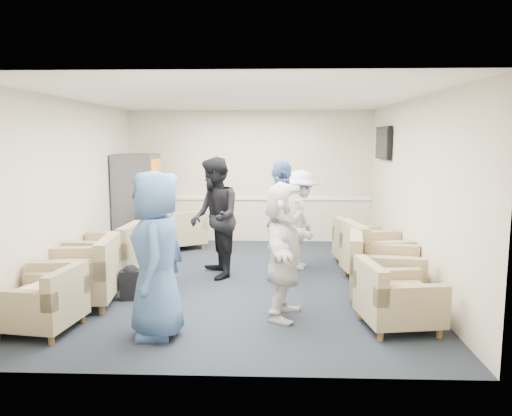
{
  "coord_description": "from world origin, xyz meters",
  "views": [
    {
      "loc": [
        0.49,
        -7.24,
        2.13
      ],
      "look_at": [
        0.22,
        0.2,
        1.09
      ],
      "focal_mm": 35.0,
      "sensor_mm": 36.0,
      "label": 1
    }
  ],
  "objects_px": {
    "armchair_left_near": "(45,305)",
    "armchair_corner": "(182,232)",
    "armchair_left_mid": "(83,277)",
    "armchair_right_midnear": "(380,273)",
    "armchair_right_near": "(394,300)",
    "person_front_right": "(284,250)",
    "person_mid_left": "(166,234)",
    "person_mid_right": "(281,221)",
    "person_back_left": "(215,218)",
    "person_front_left": "(156,255)",
    "armchair_left_far": "(112,257)",
    "vending_machine": "(138,202)",
    "armchair_right_far": "(359,246)",
    "armchair_right_midfar": "(375,257)",
    "person_back_right": "(300,220)"
  },
  "relations": [
    {
      "from": "armchair_left_near",
      "to": "armchair_corner",
      "type": "distance_m",
      "value": 4.34
    },
    {
      "from": "armchair_left_mid",
      "to": "armchair_right_midnear",
      "type": "height_order",
      "value": "armchair_right_midnear"
    },
    {
      "from": "armchair_right_near",
      "to": "person_front_right",
      "type": "xyz_separation_m",
      "value": [
        -1.23,
        0.32,
        0.49
      ]
    },
    {
      "from": "person_mid_left",
      "to": "person_mid_right",
      "type": "bearing_deg",
      "value": 89.44
    },
    {
      "from": "armchair_right_midnear",
      "to": "person_back_left",
      "type": "relative_size",
      "value": 0.57
    },
    {
      "from": "person_front_left",
      "to": "person_mid_left",
      "type": "xyz_separation_m",
      "value": [
        -0.23,
        1.55,
        -0.07
      ]
    },
    {
      "from": "armchair_right_midnear",
      "to": "armchair_corner",
      "type": "height_order",
      "value": "armchair_right_midnear"
    },
    {
      "from": "person_mid_left",
      "to": "person_mid_right",
      "type": "height_order",
      "value": "person_mid_right"
    },
    {
      "from": "armchair_right_near",
      "to": "person_mid_left",
      "type": "height_order",
      "value": "person_mid_left"
    },
    {
      "from": "armchair_left_near",
      "to": "armchair_corner",
      "type": "xyz_separation_m",
      "value": [
        0.74,
        4.27,
        0.01
      ]
    },
    {
      "from": "armchair_left_far",
      "to": "vending_machine",
      "type": "bearing_deg",
      "value": -173.08
    },
    {
      "from": "armchair_left_near",
      "to": "armchair_right_far",
      "type": "relative_size",
      "value": 0.94
    },
    {
      "from": "armchair_left_far",
      "to": "person_mid_left",
      "type": "height_order",
      "value": "person_mid_left"
    },
    {
      "from": "armchair_right_midnear",
      "to": "person_front_left",
      "type": "height_order",
      "value": "person_front_left"
    },
    {
      "from": "armchair_right_midfar",
      "to": "armchair_corner",
      "type": "height_order",
      "value": "armchair_right_midfar"
    },
    {
      "from": "armchair_right_midfar",
      "to": "vending_machine",
      "type": "relative_size",
      "value": 0.59
    },
    {
      "from": "armchair_left_far",
      "to": "armchair_right_far",
      "type": "height_order",
      "value": "armchair_left_far"
    },
    {
      "from": "armchair_left_mid",
      "to": "vending_machine",
      "type": "relative_size",
      "value": 0.56
    },
    {
      "from": "person_back_right",
      "to": "person_mid_right",
      "type": "distance_m",
      "value": 0.82
    },
    {
      "from": "armchair_left_far",
      "to": "person_back_left",
      "type": "distance_m",
      "value": 1.65
    },
    {
      "from": "armchair_right_midnear",
      "to": "person_mid_left",
      "type": "xyz_separation_m",
      "value": [
        -2.9,
        0.26,
        0.46
      ]
    },
    {
      "from": "person_back_left",
      "to": "person_mid_left",
      "type": "bearing_deg",
      "value": -53.98
    },
    {
      "from": "vending_machine",
      "to": "person_front_right",
      "type": "distance_m",
      "value": 4.44
    },
    {
      "from": "armchair_corner",
      "to": "vending_machine",
      "type": "relative_size",
      "value": 0.59
    },
    {
      "from": "armchair_right_midfar",
      "to": "armchair_corner",
      "type": "bearing_deg",
      "value": 47.2
    },
    {
      "from": "armchair_left_near",
      "to": "person_mid_left",
      "type": "relative_size",
      "value": 0.53
    },
    {
      "from": "armchair_right_far",
      "to": "armchair_corner",
      "type": "xyz_separation_m",
      "value": [
        -3.21,
        1.25,
        -0.02
      ]
    },
    {
      "from": "person_front_left",
      "to": "person_mid_right",
      "type": "xyz_separation_m",
      "value": [
        1.37,
        2.17,
        0.01
      ]
    },
    {
      "from": "armchair_left_mid",
      "to": "person_back_right",
      "type": "bearing_deg",
      "value": 118.15
    },
    {
      "from": "armchair_right_far",
      "to": "person_back_left",
      "type": "xyz_separation_m",
      "value": [
        -2.33,
        -0.74,
        0.59
      ]
    },
    {
      "from": "armchair_left_near",
      "to": "armchair_right_near",
      "type": "relative_size",
      "value": 0.95
    },
    {
      "from": "armchair_right_near",
      "to": "armchair_corner",
      "type": "bearing_deg",
      "value": 29.14
    },
    {
      "from": "armchair_corner",
      "to": "person_front_right",
      "type": "bearing_deg",
      "value": 86.15
    },
    {
      "from": "armchair_left_mid",
      "to": "armchair_right_near",
      "type": "relative_size",
      "value": 1.1
    },
    {
      "from": "person_mid_right",
      "to": "armchair_corner",
      "type": "bearing_deg",
      "value": 32.21
    },
    {
      "from": "armchair_left_mid",
      "to": "armchair_left_far",
      "type": "relative_size",
      "value": 1.05
    },
    {
      "from": "armchair_right_far",
      "to": "person_front_right",
      "type": "xyz_separation_m",
      "value": [
        -1.3,
        -2.46,
        0.48
      ]
    },
    {
      "from": "armchair_left_near",
      "to": "person_front_left",
      "type": "distance_m",
      "value": 1.4
    },
    {
      "from": "armchair_left_mid",
      "to": "person_back_right",
      "type": "xyz_separation_m",
      "value": [
        2.87,
        1.96,
        0.44
      ]
    },
    {
      "from": "vending_machine",
      "to": "person_back_right",
      "type": "height_order",
      "value": "vending_machine"
    },
    {
      "from": "armchair_right_near",
      "to": "person_back_right",
      "type": "bearing_deg",
      "value": 10.71
    },
    {
      "from": "armchair_right_far",
      "to": "vending_machine",
      "type": "distance_m",
      "value": 4.19
    },
    {
      "from": "armchair_right_midnear",
      "to": "armchair_corner",
      "type": "bearing_deg",
      "value": 55.35
    },
    {
      "from": "armchair_right_near",
      "to": "armchair_right_far",
      "type": "xyz_separation_m",
      "value": [
        0.07,
        2.77,
        0.01
      ]
    },
    {
      "from": "armchair_right_midnear",
      "to": "person_back_left",
      "type": "distance_m",
      "value": 2.6
    },
    {
      "from": "armchair_left_mid",
      "to": "person_back_left",
      "type": "relative_size",
      "value": 0.55
    },
    {
      "from": "armchair_left_mid",
      "to": "vending_machine",
      "type": "xyz_separation_m",
      "value": [
        -0.15,
        3.19,
        0.55
      ]
    },
    {
      "from": "armchair_right_near",
      "to": "person_back_left",
      "type": "height_order",
      "value": "person_back_left"
    },
    {
      "from": "person_mid_right",
      "to": "person_front_left",
      "type": "bearing_deg",
      "value": 138.8
    },
    {
      "from": "armchair_left_near",
      "to": "person_front_left",
      "type": "bearing_deg",
      "value": 95.22
    }
  ]
}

